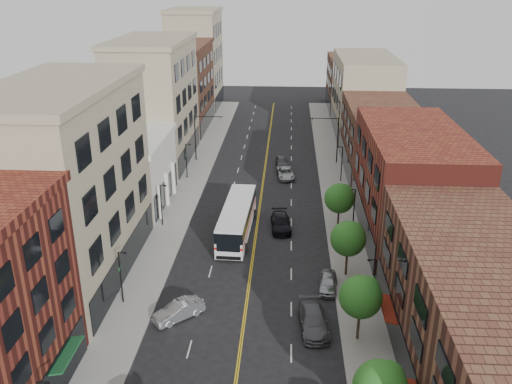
% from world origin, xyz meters
% --- Properties ---
extents(ground, '(220.00, 220.00, 0.00)m').
position_xyz_m(ground, '(0.00, 0.00, 0.00)').
color(ground, black).
rests_on(ground, ground).
extents(sidewalk_left, '(4.00, 110.00, 0.15)m').
position_xyz_m(sidewalk_left, '(-10.00, 35.00, 0.07)').
color(sidewalk_left, gray).
rests_on(sidewalk_left, ground).
extents(sidewalk_right, '(4.00, 110.00, 0.15)m').
position_xyz_m(sidewalk_right, '(10.00, 35.00, 0.07)').
color(sidewalk_right, gray).
rests_on(sidewalk_right, ground).
extents(bldg_l_tanoffice, '(10.00, 22.00, 18.00)m').
position_xyz_m(bldg_l_tanoffice, '(-17.00, 13.00, 9.00)').
color(bldg_l_tanoffice, gray).
rests_on(bldg_l_tanoffice, ground).
extents(bldg_l_white, '(10.00, 14.00, 8.00)m').
position_xyz_m(bldg_l_white, '(-17.00, 31.00, 4.00)').
color(bldg_l_white, silver).
rests_on(bldg_l_white, ground).
extents(bldg_l_far_a, '(10.00, 20.00, 18.00)m').
position_xyz_m(bldg_l_far_a, '(-17.00, 48.00, 9.00)').
color(bldg_l_far_a, gray).
rests_on(bldg_l_far_a, ground).
extents(bldg_l_far_b, '(10.00, 20.00, 15.00)m').
position_xyz_m(bldg_l_far_b, '(-17.00, 68.00, 7.50)').
color(bldg_l_far_b, brown).
rests_on(bldg_l_far_b, ground).
extents(bldg_l_far_c, '(10.00, 16.00, 20.00)m').
position_xyz_m(bldg_l_far_c, '(-17.00, 86.00, 10.00)').
color(bldg_l_far_c, gray).
rests_on(bldg_l_far_c, ground).
extents(bldg_r_near, '(10.00, 26.00, 10.00)m').
position_xyz_m(bldg_r_near, '(17.00, 0.00, 5.00)').
color(bldg_r_near, brown).
rests_on(bldg_r_near, ground).
extents(bldg_r_mid, '(10.00, 22.00, 12.00)m').
position_xyz_m(bldg_r_mid, '(17.00, 24.00, 6.00)').
color(bldg_r_mid, maroon).
rests_on(bldg_r_mid, ground).
extents(bldg_r_far_a, '(10.00, 20.00, 10.00)m').
position_xyz_m(bldg_r_far_a, '(17.00, 45.00, 5.00)').
color(bldg_r_far_a, brown).
rests_on(bldg_r_far_a, ground).
extents(bldg_r_far_b, '(10.00, 22.00, 14.00)m').
position_xyz_m(bldg_r_far_b, '(17.00, 66.00, 7.00)').
color(bldg_r_far_b, gray).
rests_on(bldg_r_far_b, ground).
extents(bldg_r_far_c, '(10.00, 18.00, 11.00)m').
position_xyz_m(bldg_r_far_c, '(17.00, 86.00, 5.50)').
color(bldg_r_far_c, brown).
rests_on(bldg_r_far_c, ground).
extents(tree_r_1, '(3.40, 3.40, 5.59)m').
position_xyz_m(tree_r_1, '(9.39, 4.07, 4.13)').
color(tree_r_1, black).
rests_on(tree_r_1, sidewalk_right).
extents(tree_r_2, '(3.40, 3.40, 5.59)m').
position_xyz_m(tree_r_2, '(9.39, 14.07, 4.13)').
color(tree_r_2, black).
rests_on(tree_r_2, sidewalk_right).
extents(tree_r_3, '(3.40, 3.40, 5.59)m').
position_xyz_m(tree_r_3, '(9.39, 24.07, 4.13)').
color(tree_r_3, black).
rests_on(tree_r_3, sidewalk_right).
extents(lamp_l_1, '(0.81, 0.55, 5.05)m').
position_xyz_m(lamp_l_1, '(-10.95, 8.00, 2.97)').
color(lamp_l_1, black).
rests_on(lamp_l_1, sidewalk_left).
extents(lamp_l_2, '(0.81, 0.55, 5.05)m').
position_xyz_m(lamp_l_2, '(-10.95, 24.00, 2.97)').
color(lamp_l_2, black).
rests_on(lamp_l_2, sidewalk_left).
extents(lamp_l_3, '(0.81, 0.55, 5.05)m').
position_xyz_m(lamp_l_3, '(-10.95, 40.00, 2.97)').
color(lamp_l_3, black).
rests_on(lamp_l_3, sidewalk_left).
extents(lamp_r_1, '(0.81, 0.55, 5.05)m').
position_xyz_m(lamp_r_1, '(10.95, 8.00, 2.97)').
color(lamp_r_1, black).
rests_on(lamp_r_1, sidewalk_right).
extents(lamp_r_2, '(0.81, 0.55, 5.05)m').
position_xyz_m(lamp_r_2, '(10.95, 24.00, 2.97)').
color(lamp_r_2, black).
rests_on(lamp_r_2, sidewalk_right).
extents(lamp_r_3, '(0.81, 0.55, 5.05)m').
position_xyz_m(lamp_r_3, '(10.95, 40.00, 2.97)').
color(lamp_r_3, black).
rests_on(lamp_r_3, sidewalk_right).
extents(signal_mast_left, '(4.49, 0.18, 7.20)m').
position_xyz_m(signal_mast_left, '(-10.27, 48.00, 4.65)').
color(signal_mast_left, black).
rests_on(signal_mast_left, sidewalk_left).
extents(signal_mast_right, '(4.49, 0.18, 7.20)m').
position_xyz_m(signal_mast_right, '(10.27, 48.00, 4.65)').
color(signal_mast_right, black).
rests_on(signal_mast_right, sidewalk_right).
extents(city_bus, '(3.62, 13.46, 3.43)m').
position_xyz_m(city_bus, '(-2.13, 22.60, 2.00)').
color(city_bus, silver).
rests_on(city_bus, ground).
extents(car_angle_b, '(4.42, 4.21, 1.49)m').
position_xyz_m(car_angle_b, '(-5.60, 6.08, 0.75)').
color(car_angle_b, '#AFB2B7').
rests_on(car_angle_b, ground).
extents(car_parked_mid, '(2.75, 5.68, 1.59)m').
position_xyz_m(car_parked_mid, '(5.80, 5.29, 0.80)').
color(car_parked_mid, '#4C4C51').
rests_on(car_parked_mid, ground).
extents(car_parked_far, '(1.99, 4.18, 1.38)m').
position_xyz_m(car_parked_far, '(7.40, 11.51, 0.69)').
color(car_parked_far, '#989A9F').
rests_on(car_parked_far, ground).
extents(car_lane_behind, '(2.13, 4.68, 1.49)m').
position_xyz_m(car_lane_behind, '(-3.27, 28.00, 0.74)').
color(car_lane_behind, '#525157').
rests_on(car_lane_behind, ground).
extents(car_lane_a, '(2.65, 5.53, 1.56)m').
position_xyz_m(car_lane_a, '(2.78, 24.13, 0.78)').
color(car_lane_a, black).
rests_on(car_lane_a, ground).
extents(car_lane_b, '(2.87, 5.26, 1.40)m').
position_xyz_m(car_lane_b, '(3.15, 41.20, 0.70)').
color(car_lane_b, '#A0A4A8').
rests_on(car_lane_b, ground).
extents(car_lane_c, '(2.19, 4.36, 1.43)m').
position_xyz_m(car_lane_c, '(2.51, 46.39, 0.71)').
color(car_lane_c, '#414145').
rests_on(car_lane_c, ground).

